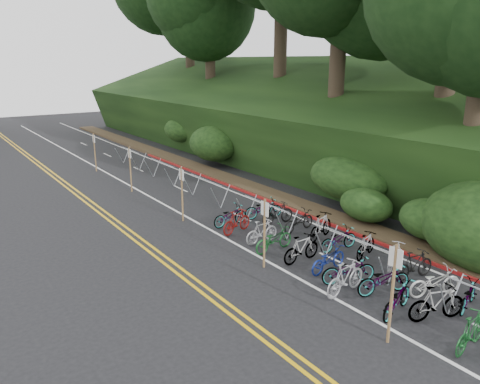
# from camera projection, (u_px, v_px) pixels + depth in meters

# --- Properties ---
(ground) EXTENTS (120.00, 120.00, 0.00)m
(ground) POSITION_uv_depth(u_px,v_px,m) (363.00, 340.00, 12.15)
(ground) COLOR black
(ground) RESTS_ON ground
(road_markings) EXTENTS (7.47, 80.00, 0.01)m
(road_markings) POSITION_uv_depth(u_px,v_px,m) (193.00, 226.00, 20.48)
(road_markings) COLOR gold
(road_markings) RESTS_ON ground
(red_curb) EXTENTS (0.25, 28.00, 0.10)m
(red_curb) POSITION_uv_depth(u_px,v_px,m) (260.00, 197.00, 24.75)
(red_curb) COLOR maroon
(red_curb) RESTS_ON ground
(embankment) EXTENTS (14.30, 48.14, 9.11)m
(embankment) POSITION_uv_depth(u_px,v_px,m) (281.00, 125.00, 33.62)
(embankment) COLOR black
(embankment) RESTS_ON ground
(bike_racks_rest) EXTENTS (1.14, 23.00, 1.17)m
(bike_racks_rest) POSITION_uv_depth(u_px,v_px,m) (206.00, 186.00, 23.84)
(bike_racks_rest) COLOR #9A9EA7
(bike_racks_rest) RESTS_ON ground
(signpost_near) EXTENTS (0.08, 0.40, 2.70)m
(signpost_near) POSITION_uv_depth(u_px,v_px,m) (393.00, 288.00, 11.64)
(signpost_near) COLOR brown
(signpost_near) RESTS_ON ground
(signposts_rest) EXTENTS (0.08, 18.40, 2.50)m
(signposts_rest) POSITION_uv_depth(u_px,v_px,m) (153.00, 177.00, 23.16)
(signposts_rest) COLOR brown
(signposts_rest) RESTS_ON ground
(bike_front) EXTENTS (0.70, 1.84, 1.08)m
(bike_front) POSITION_uv_depth(u_px,v_px,m) (345.00, 278.00, 14.43)
(bike_front) COLOR #9E9EA3
(bike_front) RESTS_ON ground
(bike_valet) EXTENTS (3.46, 14.15, 1.10)m
(bike_valet) POSITION_uv_depth(u_px,v_px,m) (353.00, 257.00, 16.06)
(bike_valet) COLOR navy
(bike_valet) RESTS_ON ground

